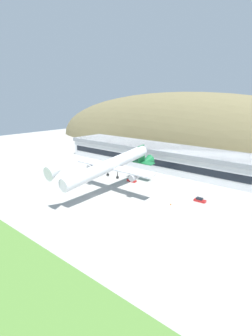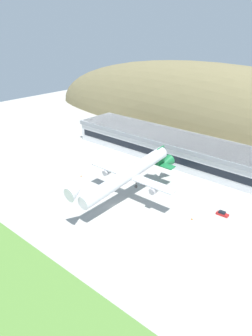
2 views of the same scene
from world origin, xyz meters
The scene contains 9 objects.
ground_plane centered at (0.00, 0.00, 0.00)m, with size 365.81×365.81×0.00m, color #ADAAA3.
hill_backdrop centered at (-24.29, 104.95, 0.00)m, with size 257.24×54.90×77.69m, color olive.
terminal_building centered at (-9.33, 51.41, 6.22)m, with size 108.16×22.55×10.99m.
cargo_airplane centered at (1.06, 6.40, 10.76)m, with size 36.60×52.75×10.70m.
service_car_0 centered at (30.86, 20.27, 0.58)m, with size 4.14×1.87×1.41m.
service_car_2 centered at (-1.47, 22.13, 0.67)m, with size 4.16×1.64×1.63m.
box_truck centered at (-24.00, 21.16, 1.46)m, with size 6.16×2.72×3.08m.
traffic_cone_0 centered at (-27.67, 8.85, 0.28)m, with size 0.52×0.52×0.58m.
traffic_cone_1 centered at (24.56, 11.22, 0.28)m, with size 0.52×0.52×0.58m.
Camera 1 is at (66.60, -61.57, 35.58)m, focal length 28.00 mm.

